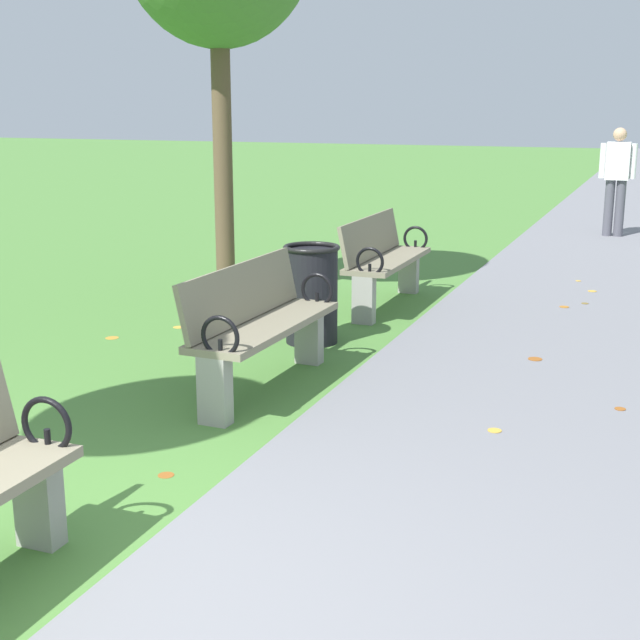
{
  "coord_description": "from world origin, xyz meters",
  "views": [
    {
      "loc": [
        2.13,
        -2.39,
        2.0
      ],
      "look_at": [
        -0.05,
        3.07,
        0.55
      ],
      "focal_mm": 49.6,
      "sensor_mm": 36.0,
      "label": 1
    }
  ],
  "objects_px": {
    "park_bench_3": "(383,259)",
    "pedestrian_walking": "(617,176)",
    "park_bench_2": "(260,324)",
    "trash_bin": "(312,294)"
  },
  "relations": [
    {
      "from": "park_bench_3",
      "to": "pedestrian_walking",
      "type": "bearing_deg",
      "value": 72.67
    },
    {
      "from": "trash_bin",
      "to": "pedestrian_walking",
      "type": "bearing_deg",
      "value": 75.04
    },
    {
      "from": "park_bench_3",
      "to": "pedestrian_walking",
      "type": "relative_size",
      "value": 0.99
    },
    {
      "from": "park_bench_2",
      "to": "park_bench_3",
      "type": "relative_size",
      "value": 1.01
    },
    {
      "from": "park_bench_3",
      "to": "trash_bin",
      "type": "relative_size",
      "value": 1.91
    },
    {
      "from": "park_bench_3",
      "to": "trash_bin",
      "type": "height_order",
      "value": "park_bench_3"
    },
    {
      "from": "park_bench_2",
      "to": "pedestrian_walking",
      "type": "bearing_deg",
      "value": 78.18
    },
    {
      "from": "park_bench_2",
      "to": "pedestrian_walking",
      "type": "xyz_separation_m",
      "value": [
        1.81,
        8.67,
        0.44
      ]
    },
    {
      "from": "park_bench_2",
      "to": "trash_bin",
      "type": "distance_m",
      "value": 1.34
    },
    {
      "from": "park_bench_3",
      "to": "pedestrian_walking",
      "type": "xyz_separation_m",
      "value": [
        1.81,
        5.81,
        0.44
      ]
    }
  ]
}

